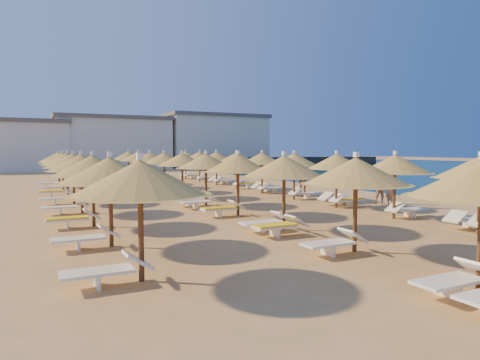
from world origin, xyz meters
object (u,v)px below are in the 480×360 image
jetty (294,162)px  parasol_row_west (206,162)px  beachgoer_a (390,190)px  beachgoer_c (303,181)px  beachgoer_b (381,188)px  parasol_row_east (294,161)px

jetty → parasol_row_west: parasol_row_west is taller
parasol_row_west → beachgoer_a: size_ratio=23.06×
jetty → beachgoer_a: 47.14m
jetty → beachgoer_c: 42.65m
parasol_row_west → beachgoer_a: bearing=-31.1°
beachgoer_b → beachgoer_c: beachgoer_c is taller
parasol_row_west → beachgoer_c: bearing=10.3°
parasol_row_east → beachgoer_a: bearing=-62.2°
beachgoer_b → beachgoer_c: size_ratio=0.89×
parasol_row_east → beachgoer_c: 2.23m
parasol_row_west → beachgoer_a: parasol_row_west is taller
jetty → beachgoer_b: (-21.72, -40.56, 0.06)m
beachgoer_a → beachgoer_b: size_ratio=1.04×
jetty → parasol_row_east: (-24.60, -36.99, 1.41)m
parasol_row_east → beachgoer_c: (1.41, 1.20, -1.25)m
parasol_row_east → parasol_row_west: bearing=180.0°
parasol_row_west → beachgoer_c: (6.62, 1.20, -1.25)m
jetty → parasol_row_east: bearing=-121.9°
jetty → beachgoer_c: bearing=-121.2°
jetty → beachgoer_c: (-23.19, -35.79, 0.16)m
beachgoer_a → parasol_row_east: bearing=-150.7°
jetty → beachgoer_b: size_ratio=18.56×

